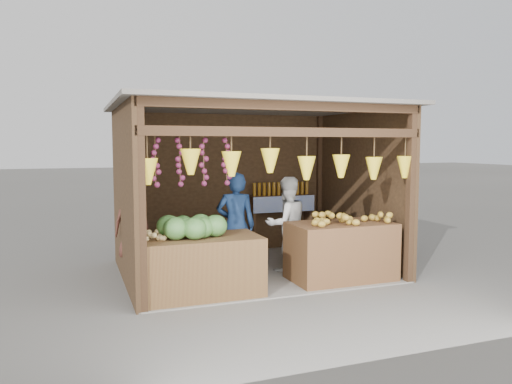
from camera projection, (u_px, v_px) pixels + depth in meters
ground at (253, 271)px, 8.08m from camera, size 80.00×80.00×0.00m
stall_structure at (252, 168)px, 7.87m from camera, size 4.30×3.30×2.66m
back_shelf at (281, 206)px, 9.56m from camera, size 1.25×0.32×1.32m
counter_left at (198, 267)px, 6.68m from camera, size 1.66×0.85×0.81m
counter_right at (341, 252)px, 7.47m from camera, size 1.53×0.85×0.88m
stool at (133, 268)px, 7.64m from camera, size 0.31×0.31×0.29m
man_standing at (236, 225)px, 7.59m from camera, size 0.68×0.55×1.62m
woman_standing at (287, 224)px, 8.01m from camera, size 0.81×0.66×1.53m
vendor_seated at (132, 224)px, 7.58m from camera, size 0.60×0.46×1.08m
melon_pile at (190, 226)px, 6.60m from camera, size 1.00×0.50×0.32m
tanfruit_pile at (155, 235)px, 6.41m from camera, size 0.34×0.40×0.13m
mango_pile at (347, 216)px, 7.38m from camera, size 1.40×0.64×0.22m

